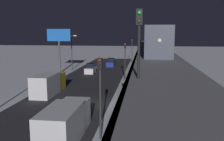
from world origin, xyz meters
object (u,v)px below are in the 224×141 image
object	(u,v)px
traffic_light_near	(100,87)
sedan_blue	(111,63)
traffic_light_far	(132,47)
subway_train	(153,37)
sedan_white	(91,69)
box_truck	(65,123)
traffic_light_mid	(125,56)
commercial_billboard	(59,39)
delivery_van	(48,84)
rail_signal	(139,32)

from	to	relation	value
traffic_light_near	sedan_blue	bearing A→B (deg)	-83.56
sedan_blue	traffic_light_far	world-z (taller)	traffic_light_far
subway_train	sedan_white	xyz separation A→B (m)	(12.23, -6.31, -6.61)
box_truck	traffic_light_mid	size ratio (longest dim) A/B	1.16
commercial_billboard	subway_train	bearing A→B (deg)	164.47
box_truck	traffic_light_mid	bearing A→B (deg)	-96.10
sedan_white	traffic_light_mid	distance (m)	10.37
delivery_van	commercial_billboard	distance (m)	17.99
delivery_van	traffic_light_near	world-z (taller)	traffic_light_near
sedan_white	sedan_blue	size ratio (longest dim) A/B	0.99
sedan_white	traffic_light_near	xyz separation A→B (m)	(-7.50, 31.16, 3.41)
sedan_white	subway_train	bearing A→B (deg)	152.70
delivery_van	rail_signal	bearing A→B (deg)	125.99
sedan_blue	box_truck	distance (m)	42.04
rail_signal	box_truck	size ratio (longest dim) A/B	0.54
sedan_blue	box_truck	xyz separation A→B (m)	(-2.00, 41.99, 0.55)
sedan_white	box_truck	world-z (taller)	box_truck
sedan_white	traffic_light_mid	xyz separation A→B (m)	(-7.50, 6.29, 3.41)
sedan_white	traffic_light_far	size ratio (longest dim) A/B	0.66
sedan_blue	sedan_white	bearing A→B (deg)	-104.99
sedan_blue	traffic_light_near	size ratio (longest dim) A/B	0.67
rail_signal	traffic_light_mid	size ratio (longest dim) A/B	0.62
sedan_blue	commercial_billboard	bearing A→B (deg)	-127.55
box_truck	delivery_van	bearing A→B (deg)	-63.63
sedan_blue	traffic_light_mid	size ratio (longest dim) A/B	0.67
rail_signal	delivery_van	distance (m)	22.33
sedan_blue	delivery_van	size ratio (longest dim) A/B	0.58
delivery_van	subway_train	bearing A→B (deg)	-141.03
subway_train	traffic_light_mid	distance (m)	5.71
traffic_light_mid	traffic_light_near	bearing A→B (deg)	90.00
delivery_van	traffic_light_mid	bearing A→B (deg)	-129.49
sedan_blue	traffic_light_far	xyz separation A→B (m)	(-4.70, -8.12, 3.40)
commercial_billboard	traffic_light_mid	bearing A→B (deg)	159.57
subway_train	commercial_billboard	size ratio (longest dim) A/B	4.14
subway_train	traffic_light_near	bearing A→B (deg)	79.23
sedan_white	traffic_light_near	size ratio (longest dim) A/B	0.66
box_truck	traffic_light_mid	xyz separation A→B (m)	(-2.70, -25.24, 2.85)
rail_signal	delivery_van	world-z (taller)	rail_signal
subway_train	delivery_van	world-z (taller)	subway_train
delivery_van	box_truck	bearing A→B (deg)	116.37
sedan_blue	traffic_light_mid	world-z (taller)	traffic_light_mid
subway_train	box_truck	size ratio (longest dim) A/B	4.98
subway_train	rail_signal	bearing A→B (deg)	86.48
sedan_white	delivery_van	size ratio (longest dim) A/B	0.57
traffic_light_far	commercial_billboard	xyz separation A→B (m)	(13.66, 19.78, 2.63)
rail_signal	sedan_white	size ratio (longest dim) A/B	0.94
subway_train	rail_signal	distance (m)	28.74
commercial_billboard	traffic_light_far	bearing A→B (deg)	-124.63
traffic_light_near	traffic_light_mid	world-z (taller)	same
sedan_blue	traffic_light_far	size ratio (longest dim) A/B	0.67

